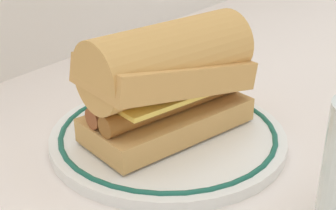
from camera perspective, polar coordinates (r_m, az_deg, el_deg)
ground_plane at (r=0.56m, az=4.59°, el=-4.24°), size 1.50×1.50×0.00m
plate at (r=0.55m, az=-0.00°, el=-3.48°), size 0.26×0.26×0.01m
sausage_sandwich at (r=0.52m, az=-0.00°, el=3.13°), size 0.20×0.13×0.12m
salt_shaker at (r=0.73m, az=6.20°, el=6.23°), size 0.03×0.03×0.08m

